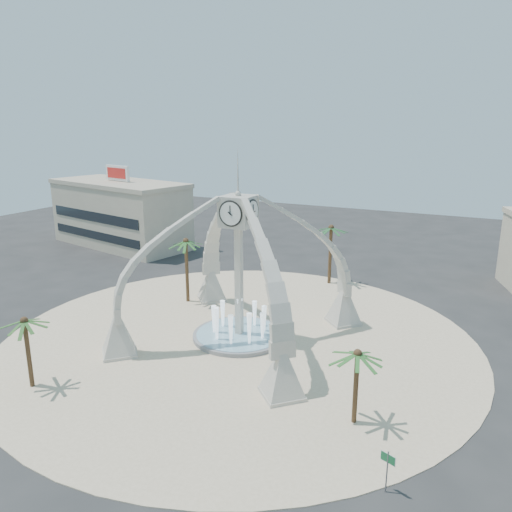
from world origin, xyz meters
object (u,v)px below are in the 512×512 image
at_px(clock_tower, 239,266).
at_px(palm_south, 24,322).
at_px(fountain, 239,335).
at_px(palm_west, 186,242).
at_px(palm_east, 358,354).
at_px(street_sign, 388,463).
at_px(palm_north, 331,228).

bearing_deg(clock_tower, palm_south, -123.66).
distance_m(fountain, palm_west, 12.22).
height_order(fountain, palm_east, palm_east).
relative_size(palm_south, street_sign, 2.41).
distance_m(palm_north, palm_south, 33.59).
bearing_deg(palm_west, palm_east, -32.30).
height_order(clock_tower, palm_north, clock_tower).
bearing_deg(palm_north, fountain, -96.82).
distance_m(fountain, palm_north, 19.03).
bearing_deg(clock_tower, palm_east, -32.80).
relative_size(clock_tower, palm_west, 2.51).
height_order(palm_north, palm_south, palm_north).
distance_m(palm_east, palm_south, 22.21).
bearing_deg(palm_north, palm_east, -68.51).
bearing_deg(fountain, palm_east, -32.80).
xyz_separation_m(fountain, palm_south, (-9.14, -13.73, 4.62)).
relative_size(fountain, palm_south, 1.43).
distance_m(palm_north, street_sign, 34.01).
distance_m(clock_tower, fountain, 6.20).
distance_m(palm_west, street_sign, 31.08).
bearing_deg(palm_east, clock_tower, 147.20).
relative_size(clock_tower, fountain, 2.24).
relative_size(palm_east, palm_north, 0.72).
bearing_deg(street_sign, clock_tower, 160.69).
bearing_deg(street_sign, palm_south, -157.41).
xyz_separation_m(clock_tower, palm_west, (-9.04, 5.56, -0.14)).
bearing_deg(palm_south, clock_tower, 56.34).
xyz_separation_m(palm_west, street_sign, (24.41, -18.66, -4.68)).
relative_size(fountain, palm_east, 1.51).
height_order(palm_east, street_sign, palm_east).
bearing_deg(palm_north, clock_tower, -96.82).
xyz_separation_m(fountain, palm_west, (-9.04, 5.56, 6.06)).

